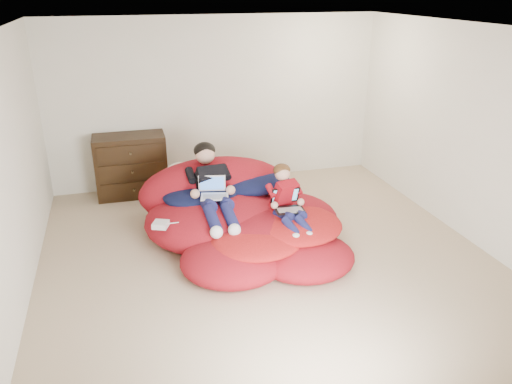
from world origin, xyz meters
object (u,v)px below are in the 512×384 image
(dresser, at_px, (131,166))
(laptop_white, at_px, (213,191))
(younger_boy, at_px, (287,198))
(older_boy, at_px, (211,183))
(beanbag_pile, at_px, (241,218))
(laptop_black, at_px, (288,203))

(dresser, bearing_deg, laptop_white, -62.80)
(dresser, distance_m, younger_boy, 2.68)
(older_boy, xyz_separation_m, laptop_white, (0.00, -0.13, -0.04))
(beanbag_pile, bearing_deg, laptop_white, 172.19)
(older_boy, distance_m, younger_boy, 0.95)
(younger_boy, relative_size, laptop_white, 2.44)
(younger_boy, bearing_deg, beanbag_pile, 143.81)
(dresser, height_order, younger_boy, younger_boy)
(dresser, relative_size, laptop_white, 2.80)
(dresser, relative_size, beanbag_pile, 0.41)
(beanbag_pile, height_order, laptop_black, beanbag_pile)
(beanbag_pile, relative_size, younger_boy, 2.78)
(dresser, relative_size, laptop_black, 2.81)
(older_boy, height_order, laptop_black, older_boy)
(laptop_black, bearing_deg, dresser, 128.24)
(dresser, distance_m, laptop_black, 2.69)
(beanbag_pile, distance_m, laptop_white, 0.49)
(beanbag_pile, height_order, younger_boy, younger_boy)
(laptop_white, relative_size, laptop_black, 1.00)
(laptop_white, bearing_deg, laptop_black, -27.19)
(younger_boy, height_order, laptop_black, younger_boy)
(dresser, xyz_separation_m, beanbag_pile, (1.20, -1.75, -0.19))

